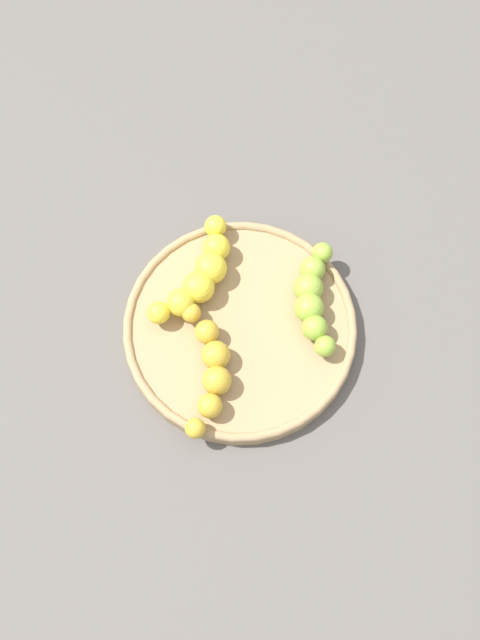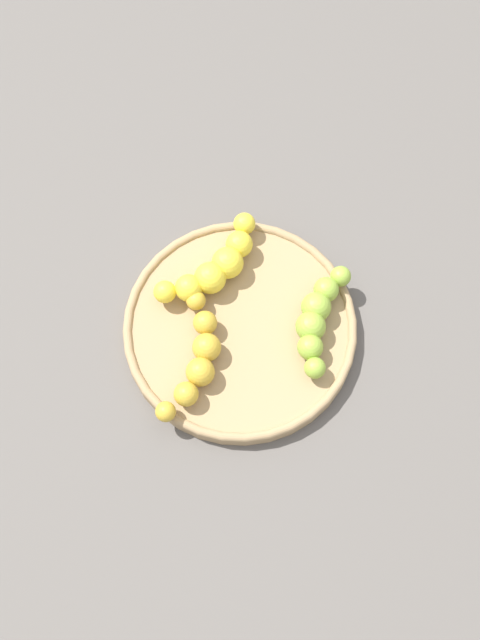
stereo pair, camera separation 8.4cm
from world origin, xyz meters
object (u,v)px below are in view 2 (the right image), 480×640
(banana_green, at_px, (317,318))
(banana_spotted, at_px, (197,358))
(fruit_bowl, at_px, (240,328))
(banana_yellow, at_px, (215,267))

(banana_green, bearing_deg, banana_spotted, 35.80)
(fruit_bowl, distance_m, banana_green, 0.09)
(fruit_bowl, distance_m, banana_spotted, 0.07)
(fruit_bowl, height_order, banana_spotted, banana_spotted)
(fruit_bowl, height_order, banana_green, banana_green)
(banana_spotted, bearing_deg, banana_green, 32.49)
(fruit_bowl, xyz_separation_m, banana_green, (0.08, -0.03, 0.02))
(banana_yellow, xyz_separation_m, banana_spotted, (-0.06, -0.09, -0.00))
(banana_spotted, bearing_deg, fruit_bowl, 55.91)
(fruit_bowl, relative_size, banana_yellow, 1.85)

